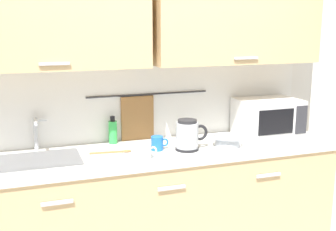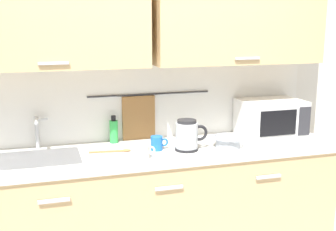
# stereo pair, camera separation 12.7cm
# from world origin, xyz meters

# --- Properties ---
(counter_unit) EXTENTS (2.53, 0.64, 0.90)m
(counter_unit) POSITION_xyz_m (-0.01, 0.30, 0.46)
(counter_unit) COLOR tan
(counter_unit) RESTS_ON ground
(back_wall_assembly) EXTENTS (3.70, 0.41, 2.50)m
(back_wall_assembly) POSITION_xyz_m (-0.00, 0.53, 1.52)
(back_wall_assembly) COLOR silver
(back_wall_assembly) RESTS_ON ground
(sink_faucet) EXTENTS (0.09, 0.17, 0.22)m
(sink_faucet) POSITION_xyz_m (-0.76, 0.53, 1.04)
(sink_faucet) COLOR #B2B5BA
(sink_faucet) RESTS_ON counter_unit
(microwave) EXTENTS (0.46, 0.35, 0.27)m
(microwave) POSITION_xyz_m (0.93, 0.41, 1.04)
(microwave) COLOR white
(microwave) RESTS_ON counter_unit
(electric_kettle) EXTENTS (0.23, 0.16, 0.21)m
(electric_kettle) POSITION_xyz_m (0.20, 0.22, 1.00)
(electric_kettle) COLOR black
(electric_kettle) RESTS_ON counter_unit
(dish_soap_bottle) EXTENTS (0.06, 0.06, 0.20)m
(dish_soap_bottle) POSITION_xyz_m (-0.24, 0.54, 0.99)
(dish_soap_bottle) COLOR green
(dish_soap_bottle) RESTS_ON counter_unit
(mug_near_sink) EXTENTS (0.12, 0.08, 0.09)m
(mug_near_sink) POSITION_xyz_m (-0.13, 0.12, 0.95)
(mug_near_sink) COLOR silver
(mug_near_sink) RESTS_ON counter_unit
(mixing_bowl) EXTENTS (0.21, 0.21, 0.08)m
(mixing_bowl) POSITION_xyz_m (0.49, 0.21, 0.94)
(mixing_bowl) COLOR #A5ADB7
(mixing_bowl) RESTS_ON counter_unit
(mug_by_kettle) EXTENTS (0.12, 0.08, 0.09)m
(mug_by_kettle) POSITION_xyz_m (0.00, 0.28, 0.95)
(mug_by_kettle) COLOR blue
(mug_by_kettle) RESTS_ON counter_unit
(wooden_spoon) EXTENTS (0.28, 0.06, 0.01)m
(wooden_spoon) POSITION_xyz_m (-0.27, 0.31, 0.91)
(wooden_spoon) COLOR #9E7042
(wooden_spoon) RESTS_ON counter_unit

